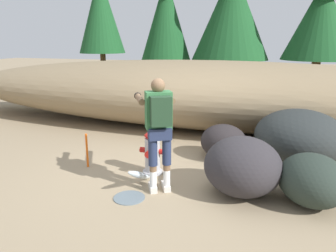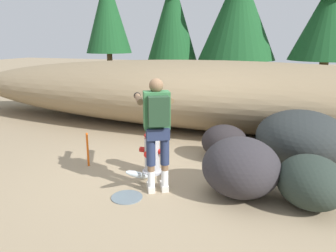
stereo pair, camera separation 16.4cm
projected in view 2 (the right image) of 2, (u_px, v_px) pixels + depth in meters
name	position (u px, v px, depth m)	size (l,w,h in m)	color
ground_plane	(165.00, 179.00, 5.32)	(56.00, 56.00, 0.04)	#998466
dirt_embankment	(212.00, 94.00, 8.17)	(14.67, 3.20, 1.67)	#897556
fire_hydrant	(152.00, 153.00, 5.41)	(0.43, 0.38, 0.75)	#B2B2B7
hydrant_water_jet	(136.00, 179.00, 4.88)	(0.44, 1.02, 0.49)	silver
utility_worker	(157.00, 121.00, 4.64)	(0.82, 1.03, 1.65)	beige
boulder_large	(302.00, 138.00, 5.75)	(1.51, 1.61, 0.98)	#282D2D
boulder_mid	(241.00, 167.00, 4.62)	(1.12, 1.09, 0.85)	#2E2B2F
boulder_small	(311.00, 182.00, 4.32)	(1.00, 0.88, 0.70)	#27322B
boulder_outlier	(225.00, 142.00, 6.07)	(0.82, 0.88, 0.65)	black
pine_tree_left	(172.00, 5.00, 13.03)	(2.21, 2.21, 6.98)	#47331E
pine_tree_right	(331.00, 4.00, 11.17)	(2.55, 2.55, 6.01)	#47331E
survey_stake	(88.00, 150.00, 5.73)	(0.04, 0.04, 0.60)	#E55914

